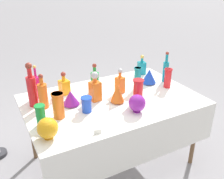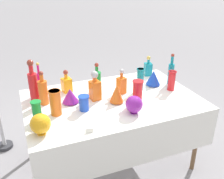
{
  "view_description": "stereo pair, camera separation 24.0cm",
  "coord_description": "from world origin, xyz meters",
  "views": [
    {
      "loc": [
        -1.03,
        -1.91,
        1.88
      ],
      "look_at": [
        0.0,
        0.0,
        0.86
      ],
      "focal_mm": 40.0,
      "sensor_mm": 36.0,
      "label": 1
    },
    {
      "loc": [
        -0.81,
        -2.02,
        1.88
      ],
      "look_at": [
        0.0,
        0.0,
        0.86
      ],
      "focal_mm": 40.0,
      "sensor_mm": 36.0,
      "label": 2
    }
  ],
  "objects": [
    {
      "name": "tall_bottle_3",
      "position": [
        -0.63,
        0.37,
        0.88
      ],
      "size": [
        0.06,
        0.06,
        0.34
      ],
      "color": "#C61972",
      "rests_on": "display_table"
    },
    {
      "name": "fluted_vase_2",
      "position": [
        -0.39,
        0.07,
        0.84
      ],
      "size": [
        0.16,
        0.16,
        0.14
      ],
      "color": "purple",
      "rests_on": "display_table"
    },
    {
      "name": "square_decanter_2",
      "position": [
        0.63,
        0.42,
        0.85
      ],
      "size": [
        0.1,
        0.1,
        0.24
      ],
      "color": "teal",
      "rests_on": "display_table"
    },
    {
      "name": "ground_plane",
      "position": [
        0.0,
        0.0,
        0.0
      ],
      "size": [
        40.0,
        40.0,
        0.0
      ],
      "primitive_type": "plane",
      "color": "gray"
    },
    {
      "name": "square_decanter_0",
      "position": [
        -0.15,
        0.05,
        0.89
      ],
      "size": [
        0.11,
        0.11,
        0.29
      ],
      "color": "orange",
      "rests_on": "display_table"
    },
    {
      "name": "fluted_vase_0",
      "position": [
        0.01,
        -0.08,
        0.85
      ],
      "size": [
        0.13,
        0.13,
        0.18
      ],
      "color": "orange",
      "rests_on": "display_table"
    },
    {
      "name": "tall_bottle_0",
      "position": [
        0.73,
        0.1,
        0.9
      ],
      "size": [
        0.06,
        0.06,
        0.35
      ],
      "color": "teal",
      "rests_on": "display_table"
    },
    {
      "name": "slender_vase_5",
      "position": [
        -0.72,
        -0.15,
        0.86
      ],
      "size": [
        0.09,
        0.09,
        0.18
      ],
      "color": "#198C38",
      "rests_on": "display_table"
    },
    {
      "name": "square_decanter_3",
      "position": [
        -0.37,
        0.33,
        0.85
      ],
      "size": [
        0.11,
        0.11,
        0.24
      ],
      "color": "orange",
      "rests_on": "display_table"
    },
    {
      "name": "tall_bottle_1",
      "position": [
        -0.63,
        0.14,
        0.89
      ],
      "size": [
        0.08,
        0.08,
        0.33
      ],
      "color": "orange",
      "rests_on": "display_table"
    },
    {
      "name": "fluted_vase_1",
      "position": [
        0.54,
        0.14,
        0.85
      ],
      "size": [
        0.16,
        0.16,
        0.17
      ],
      "color": "blue",
      "rests_on": "display_table"
    },
    {
      "name": "slender_vase_0",
      "position": [
        0.35,
        0.08,
        0.89
      ],
      "size": [
        0.08,
        0.08,
        0.24
      ],
      "color": "teal",
      "rests_on": "display_table"
    },
    {
      "name": "round_bowl_1",
      "position": [
        -0.72,
        -0.34,
        0.85
      ],
      "size": [
        0.16,
        0.16,
        0.17
      ],
      "color": "orange",
      "rests_on": "display_table"
    },
    {
      "name": "slender_vase_3",
      "position": [
        -0.56,
        -0.09,
        0.88
      ],
      "size": [
        0.11,
        0.11,
        0.23
      ],
      "color": "orange",
      "rests_on": "display_table"
    },
    {
      "name": "tall_bottle_2",
      "position": [
        -0.7,
        0.22,
        0.93
      ],
      "size": [
        0.08,
        0.08,
        0.42
      ],
      "color": "red",
      "rests_on": "display_table"
    },
    {
      "name": "display_table",
      "position": [
        0.0,
        -0.04,
        0.7
      ],
      "size": [
        1.67,
        1.09,
        0.76
      ],
      "color": "white",
      "rests_on": "ground"
    },
    {
      "name": "price_tag_left",
      "position": [
        -0.37,
        -0.46,
        0.78
      ],
      "size": [
        0.06,
        0.02,
        0.03
      ],
      "primitive_type": "cube",
      "rotation": [
        -0.21,
        0.0,
        -0.17
      ],
      "color": "white",
      "rests_on": "display_table"
    },
    {
      "name": "slender_vase_2",
      "position": [
        0.19,
        -0.16,
        0.88
      ],
      "size": [
        0.1,
        0.1,
        0.22
      ],
      "color": "red",
      "rests_on": "display_table"
    },
    {
      "name": "tall_bottle_4",
      "position": [
        -0.07,
        0.24,
        0.88
      ],
      "size": [
        0.08,
        0.08,
        0.3
      ],
      "color": "#198C38",
      "rests_on": "display_table"
    },
    {
      "name": "round_bowl_0",
      "position": [
        0.08,
        -0.32,
        0.84
      ],
      "size": [
        0.15,
        0.15,
        0.16
      ],
      "color": "purple",
      "rests_on": "display_table"
    },
    {
      "name": "slender_vase_4",
      "position": [
        -0.31,
        -0.11,
        0.84
      ],
      "size": [
        0.1,
        0.1,
        0.14
      ],
      "color": "blue",
      "rests_on": "display_table"
    },
    {
      "name": "slender_vase_1",
      "position": [
        0.65,
        -0.04,
        0.87
      ],
      "size": [
        0.08,
        0.08,
        0.21
      ],
      "color": "red",
      "rests_on": "display_table"
    },
    {
      "name": "cardboard_box_behind_left",
      "position": [
        0.19,
        1.2,
        0.15
      ],
      "size": [
        0.6,
        0.49,
        0.38
      ],
      "color": "tan",
      "rests_on": "ground"
    },
    {
      "name": "square_decanter_1",
      "position": [
        0.14,
        0.09,
        0.86
      ],
      "size": [
        0.09,
        0.09,
        0.26
      ],
      "color": "orange",
      "rests_on": "display_table"
    }
  ]
}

